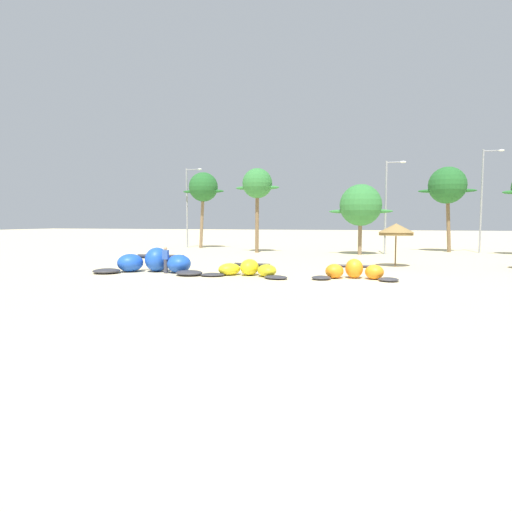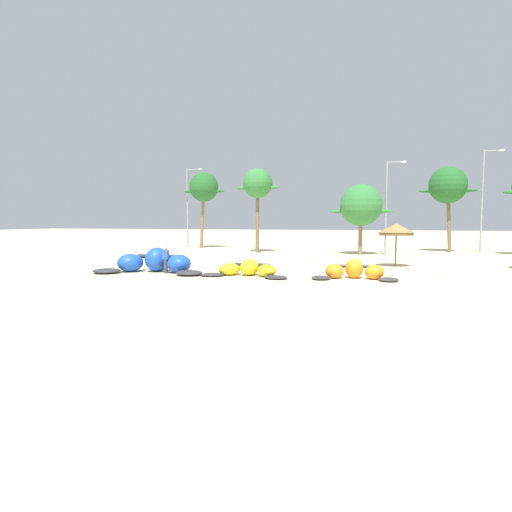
# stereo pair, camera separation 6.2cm
# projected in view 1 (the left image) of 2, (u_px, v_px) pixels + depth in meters

# --- Properties ---
(ground_plane) EXTENTS (260.00, 260.00, 0.00)m
(ground_plane) POSITION_uv_depth(u_px,v_px,m) (367.00, 280.00, 23.09)
(ground_plane) COLOR beige
(kite_far_left) EXTENTS (7.22, 3.53, 1.51)m
(kite_far_left) POSITION_uv_depth(u_px,v_px,m) (154.00, 263.00, 26.60)
(kite_far_left) COLOR #333338
(kite_far_left) RESTS_ON ground
(kite_left) EXTENTS (5.39, 2.59, 0.95)m
(kite_left) POSITION_uv_depth(u_px,v_px,m) (248.00, 270.00, 24.88)
(kite_left) COLOR #333338
(kite_left) RESTS_ON ground
(kite_left_of_center) EXTENTS (4.80, 2.29, 1.08)m
(kite_left_of_center) POSITION_uv_depth(u_px,v_px,m) (354.00, 271.00, 23.61)
(kite_left_of_center) COLOR #333338
(kite_left_of_center) RESTS_ON ground
(beach_umbrella_near_van) EXTENTS (2.41, 2.41, 3.00)m
(beach_umbrella_near_van) POSITION_uv_depth(u_px,v_px,m) (396.00, 229.00, 29.70)
(beach_umbrella_near_van) COLOR brown
(beach_umbrella_near_van) RESTS_ON ground
(person_near_kites) EXTENTS (0.36, 0.24, 1.62)m
(person_near_kites) POSITION_uv_depth(u_px,v_px,m) (166.00, 260.00, 26.08)
(person_near_kites) COLOR #383842
(person_near_kites) RESTS_ON ground
(palm_leftmost) EXTENTS (5.06, 3.37, 8.78)m
(palm_leftmost) POSITION_uv_depth(u_px,v_px,m) (203.00, 188.00, 50.03)
(palm_leftmost) COLOR #7F6647
(palm_leftmost) RESTS_ON ground
(palm_left) EXTENTS (4.45, 2.97, 8.38)m
(palm_left) POSITION_uv_depth(u_px,v_px,m) (257.00, 185.00, 42.84)
(palm_left) COLOR brown
(palm_left) RESTS_ON ground
(palm_left_of_gap) EXTENTS (5.84, 3.89, 6.59)m
(palm_left_of_gap) POSITION_uv_depth(u_px,v_px,m) (361.00, 205.00, 40.33)
(palm_left_of_gap) COLOR #7F6647
(palm_left_of_gap) RESTS_ON ground
(palm_center_left) EXTENTS (5.57, 3.71, 8.62)m
(palm_center_left) POSITION_uv_depth(u_px,v_px,m) (447.00, 186.00, 43.54)
(palm_center_left) COLOR brown
(palm_center_left) RESTS_ON ground
(lamppost_west) EXTENTS (2.03, 0.24, 9.35)m
(lamppost_west) POSITION_uv_depth(u_px,v_px,m) (188.00, 203.00, 51.22)
(lamppost_west) COLOR gray
(lamppost_west) RESTS_ON ground
(lamppost_west_center) EXTENTS (1.83, 0.24, 8.79)m
(lamppost_west_center) POSITION_uv_depth(u_px,v_px,m) (387.00, 202.00, 40.79)
(lamppost_west_center) COLOR gray
(lamppost_west_center) RESTS_ON ground
(lamppost_east_center) EXTENTS (1.95, 0.24, 10.14)m
(lamppost_east_center) POSITION_uv_depth(u_px,v_px,m) (483.00, 196.00, 42.53)
(lamppost_east_center) COLOR gray
(lamppost_east_center) RESTS_ON ground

